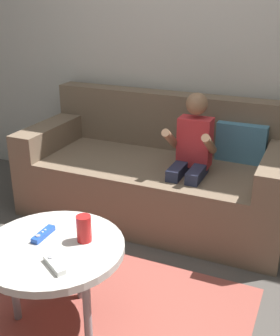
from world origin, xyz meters
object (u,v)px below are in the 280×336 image
person_seated_on_couch (190,157)px  game_remote_blue_center (43,234)px  soda_can (84,229)px  couch (158,174)px  game_remote_white_near_edge (54,265)px  coffee_table (54,252)px

person_seated_on_couch → game_remote_blue_center: 1.07m
game_remote_blue_center → soda_can: soda_can is taller
couch → game_remote_blue_center: (-0.09, -1.18, 0.15)m
game_remote_white_near_edge → soda_can: size_ratio=1.13×
game_remote_white_near_edge → person_seated_on_couch: bearing=80.8°
game_remote_white_near_edge → couch: bearing=93.6°
couch → coffee_table: bearing=-90.8°
person_seated_on_couch → game_remote_blue_center: bearing=-110.3°
coffee_table → game_remote_blue_center: bearing=153.6°
couch → game_remote_white_near_edge: bearing=-86.4°
game_remote_white_near_edge → game_remote_blue_center: (-0.18, 0.18, 0.00)m
person_seated_on_couch → coffee_table: (-0.29, -1.04, -0.13)m
couch → soda_can: 1.15m
couch → game_remote_white_near_edge: couch is taller
couch → game_remote_white_near_edge: (0.09, -1.35, 0.15)m
couch → person_seated_on_couch: person_seated_on_couch is taller
person_seated_on_couch → soda_can: 0.98m
game_remote_blue_center → soda_can: (0.19, 0.05, 0.05)m
couch → game_remote_blue_center: 1.19m
person_seated_on_couch → game_remote_white_near_edge: 1.20m
coffee_table → game_remote_white_near_edge: 0.18m
game_remote_white_near_edge → soda_can: 0.23m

